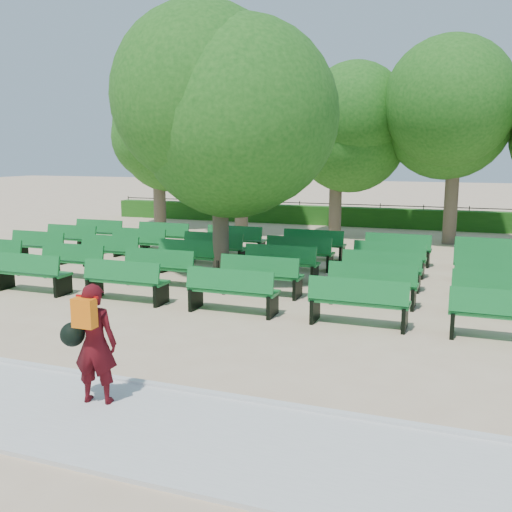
{
  "coord_description": "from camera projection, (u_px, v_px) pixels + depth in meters",
  "views": [
    {
      "loc": [
        4.84,
        -13.2,
        3.45
      ],
      "look_at": [
        0.34,
        -1.0,
        1.1
      ],
      "focal_mm": 40.0,
      "sensor_mm": 36.0,
      "label": 1
    }
  ],
  "objects": [
    {
      "name": "ground",
      "position": [
        257.0,
        291.0,
        14.45
      ],
      "size": [
        120.0,
        120.0,
        0.0
      ],
      "primitive_type": "plane",
      "color": "tan"
    },
    {
      "name": "paving",
      "position": [
        67.0,
        413.0,
        7.61
      ],
      "size": [
        30.0,
        2.2,
        0.06
      ],
      "primitive_type": "cube",
      "color": "silver",
      "rests_on": "ground"
    },
    {
      "name": "curb",
      "position": [
        116.0,
        380.0,
        8.67
      ],
      "size": [
        30.0,
        0.12,
        0.1
      ],
      "primitive_type": "cube",
      "color": "silver",
      "rests_on": "ground"
    },
    {
      "name": "hedge",
      "position": [
        358.0,
        217.0,
        27.3
      ],
      "size": [
        26.0,
        0.7,
        0.9
      ],
      "primitive_type": "cube",
      "color": "#205916",
      "rests_on": "ground"
    },
    {
      "name": "fence",
      "position": [
        359.0,
        225.0,
        27.74
      ],
      "size": [
        26.0,
        0.1,
        1.02
      ],
      "primitive_type": null,
      "color": "black",
      "rests_on": "ground"
    },
    {
      "name": "tree_line",
      "position": [
        340.0,
        237.0,
        23.68
      ],
      "size": [
        21.8,
        6.8,
        7.04
      ],
      "primitive_type": null,
      "color": "#24611A",
      "rests_on": "ground"
    },
    {
      "name": "bench_array",
      "position": [
        236.0,
        273.0,
        16.13
      ],
      "size": [
        2.01,
        0.66,
        1.26
      ],
      "rotation": [
        0.0,
        0.0,
        0.02
      ],
      "color": "#13702B",
      "rests_on": "ground"
    },
    {
      "name": "tree_among",
      "position": [
        219.0,
        114.0,
        15.4
      ],
      "size": [
        4.79,
        4.79,
        6.67
      ],
      "color": "brown",
      "rests_on": "ground"
    },
    {
      "name": "person",
      "position": [
        93.0,
        342.0,
        7.73
      ],
      "size": [
        0.82,
        0.53,
        1.68
      ],
      "rotation": [
        0.0,
        0.0,
        3.35
      ],
      "color": "#470A0F",
      "rests_on": "ground"
    }
  ]
}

